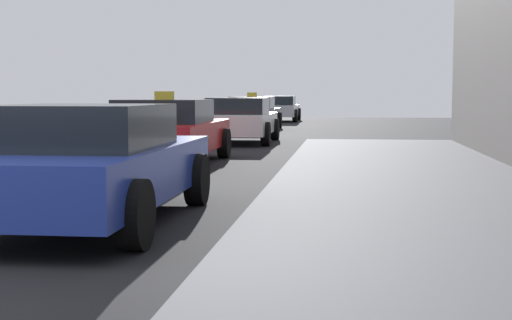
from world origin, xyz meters
TOP-DOWN VIEW (x-y plane):
  - sidewalk at (4.00, 0.00)m, footprint 4.00×32.00m
  - car_blue at (0.31, 3.13)m, footprint 2.03×4.35m
  - car_red at (-0.46, 9.95)m, footprint 2.04×4.34m
  - car_white at (0.05, 16.49)m, footprint 2.00×4.13m
  - car_black at (-0.52, 24.19)m, footprint 2.00×4.19m
  - car_silver at (-0.28, 33.27)m, footprint 1.97×4.34m

SIDE VIEW (x-z plane):
  - sidewalk at x=4.00m, z-range 0.00..0.15m
  - car_white at x=0.05m, z-range 0.01..1.28m
  - car_silver at x=-0.28m, z-range 0.01..1.28m
  - car_black at x=-0.52m, z-range -0.07..1.36m
  - car_blue at x=0.31m, z-range 0.01..1.28m
  - car_red at x=-0.46m, z-range -0.07..1.36m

